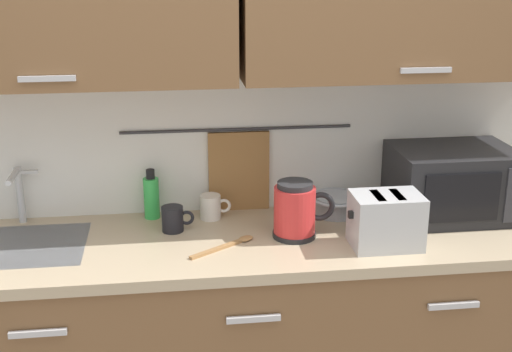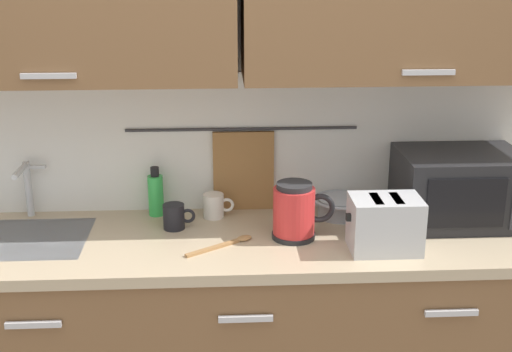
{
  "view_description": "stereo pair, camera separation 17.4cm",
  "coord_description": "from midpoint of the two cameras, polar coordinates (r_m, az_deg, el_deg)",
  "views": [
    {
      "loc": [
        -0.25,
        -1.98,
        1.89
      ],
      "look_at": [
        0.05,
        0.33,
        1.12
      ],
      "focal_mm": 47.99,
      "sensor_mm": 36.0,
      "label": 1
    },
    {
      "loc": [
        -0.08,
        -1.99,
        1.89
      ],
      "look_at": [
        0.05,
        0.33,
        1.12
      ],
      "focal_mm": 47.99,
      "sensor_mm": 36.0,
      "label": 2
    }
  ],
  "objects": [
    {
      "name": "electric_kettle",
      "position": [
        2.46,
        5.32,
        -2.98
      ],
      "size": [
        0.23,
        0.16,
        0.21
      ],
      "color": "black",
      "rests_on": "counter_unit"
    },
    {
      "name": "wooden_spoon",
      "position": [
        2.42,
        -0.32,
        -5.67
      ],
      "size": [
        0.24,
        0.18,
        0.01
      ],
      "color": "#9E7042",
      "rests_on": "counter_unit"
    },
    {
      "name": "mug_near_sink",
      "position": [
        2.55,
        -4.86,
        -3.42
      ],
      "size": [
        0.12,
        0.08,
        0.09
      ],
      "color": "black",
      "rests_on": "counter_unit"
    },
    {
      "name": "microwave",
      "position": [
        2.73,
        18.37,
        -0.92
      ],
      "size": [
        0.46,
        0.35,
        0.27
      ],
      "color": "black",
      "rests_on": "counter_unit"
    },
    {
      "name": "counter_unit",
      "position": [
        2.7,
        0.55,
        -13.73
      ],
      "size": [
        2.53,
        0.64,
        0.9
      ],
      "color": "brown",
      "rests_on": "ground"
    },
    {
      "name": "back_wall_assembly",
      "position": [
        2.55,
        0.53,
        10.04
      ],
      "size": [
        3.7,
        0.41,
        2.5
      ],
      "color": "silver",
      "rests_on": "ground"
    },
    {
      "name": "mug_by_kettle",
      "position": [
        2.65,
        -1.62,
        -2.51
      ],
      "size": [
        0.12,
        0.08,
        0.09
      ],
      "color": "silver",
      "rests_on": "counter_unit"
    },
    {
      "name": "dish_soap_bottle",
      "position": [
        2.68,
        -6.52,
        -1.53
      ],
      "size": [
        0.06,
        0.06,
        0.2
      ],
      "color": "green",
      "rests_on": "counter_unit"
    },
    {
      "name": "mixing_bowl",
      "position": [
        2.69,
        8.85,
        -2.47
      ],
      "size": [
        0.21,
        0.21,
        0.08
      ],
      "color": "#A5ADB7",
      "rests_on": "counter_unit"
    },
    {
      "name": "toaster",
      "position": [
        2.41,
        12.75,
        -3.94
      ],
      "size": [
        0.26,
        0.17,
        0.19
      ],
      "color": "#B7BABF",
      "rests_on": "counter_unit"
    },
    {
      "name": "sink_faucet",
      "position": [
        2.73,
        -16.87,
        -0.56
      ],
      "size": [
        0.09,
        0.17,
        0.22
      ],
      "color": "#B2B5BA",
      "rests_on": "counter_unit"
    }
  ]
}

